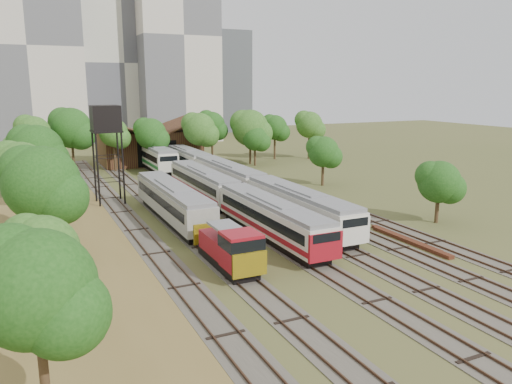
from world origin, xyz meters
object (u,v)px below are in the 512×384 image
railcar_red_set (232,198)px  water_tower (106,121)px  railcar_green_set (228,177)px  shunter_locomotive (231,250)px

railcar_red_set → water_tower: water_tower is taller
railcar_green_set → water_tower: 16.02m
water_tower → railcar_green_set: bearing=-1.1°
railcar_green_set → shunter_locomotive: size_ratio=6.43×
railcar_red_set → shunter_locomotive: bearing=-113.0°
railcar_red_set → water_tower: 16.84m
railcar_green_set → water_tower: water_tower is taller
railcar_red_set → railcar_green_set: railcar_green_set is taller
railcar_green_set → railcar_red_set: bearing=-110.2°
railcar_red_set → railcar_green_set: bearing=69.8°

